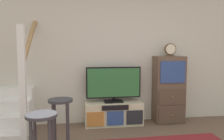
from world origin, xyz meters
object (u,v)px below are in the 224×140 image
(television, at_px, (114,83))
(bar_stool_far, at_px, (61,113))
(side_cabinet, at_px, (169,89))
(bar_stool_near, at_px, (42,131))
(desk_clock, at_px, (170,50))
(media_console, at_px, (114,114))

(television, height_order, bar_stool_far, television)
(side_cabinet, bearing_deg, bar_stool_near, -142.73)
(television, distance_m, desk_clock, 1.29)
(bar_stool_near, bearing_deg, media_console, 57.26)
(television, bearing_deg, media_console, -90.00)
(side_cabinet, bearing_deg, bar_stool_far, -153.54)
(side_cabinet, bearing_deg, television, 179.29)
(bar_stool_near, distance_m, bar_stool_far, 0.66)
(bar_stool_near, bearing_deg, desk_clock, 36.94)
(television, relative_size, bar_stool_far, 1.38)
(side_cabinet, relative_size, bar_stool_near, 1.76)
(television, xyz_separation_m, side_cabinet, (1.11, -0.01, -0.14))
(television, distance_m, bar_stool_far, 1.38)
(side_cabinet, bearing_deg, media_console, -179.47)
(television, relative_size, desk_clock, 4.17)
(bar_stool_near, height_order, bar_stool_far, bar_stool_far)
(media_console, relative_size, side_cabinet, 0.84)
(television, height_order, side_cabinet, side_cabinet)
(media_console, xyz_separation_m, desk_clock, (1.11, -0.00, 1.23))
(media_console, distance_m, desk_clock, 1.66)
(television, bearing_deg, side_cabinet, -0.71)
(media_console, xyz_separation_m, side_cabinet, (1.11, 0.01, 0.44))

